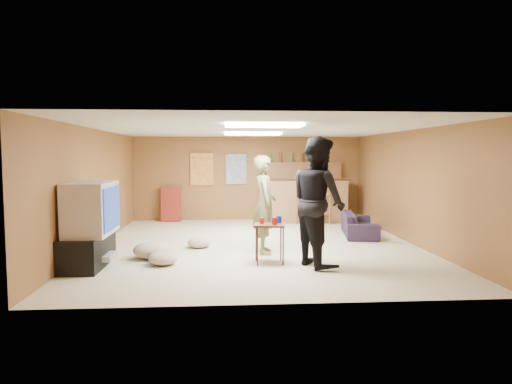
{
  "coord_description": "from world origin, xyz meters",
  "views": [
    {
      "loc": [
        -0.62,
        -8.59,
        1.7
      ],
      "look_at": [
        0.0,
        0.2,
        1.0
      ],
      "focal_mm": 32.0,
      "sensor_mm": 36.0,
      "label": 1
    }
  ],
  "objects": [
    {
      "name": "person_black",
      "position": [
        0.83,
        -1.67,
        1.0
      ],
      "size": [
        1.03,
        1.16,
        2.0
      ],
      "primitive_type": "imported",
      "rotation": [
        0.0,
        0.0,
        1.9
      ],
      "color": "black",
      "rests_on": "ground"
    },
    {
      "name": "bar_lip",
      "position": [
        1.5,
        2.7,
        1.1
      ],
      "size": [
        2.1,
        0.12,
        0.05
      ],
      "primitive_type": "cube",
      "color": "#381A12",
      "rests_on": "bar_counter"
    },
    {
      "name": "bar_stool_right",
      "position": [
        1.85,
        2.56,
        0.65
      ],
      "size": [
        0.51,
        0.51,
        1.29
      ],
      "primitive_type": null,
      "rotation": [
        0.0,
        0.0,
        -0.29
      ],
      "color": "brown",
      "rests_on": "ground"
    },
    {
      "name": "cushion_far",
      "position": [
        -1.57,
        -1.48,
        0.1
      ],
      "size": [
        0.51,
        0.51,
        0.21
      ],
      "primitive_type": "ellipsoid",
      "rotation": [
        0.0,
        0.0,
        0.11
      ],
      "color": "tan",
      "rests_on": "ground"
    },
    {
      "name": "bar_shelf",
      "position": [
        1.5,
        3.4,
        1.5
      ],
      "size": [
        2.0,
        0.18,
        0.05
      ],
      "primitive_type": "cube",
      "color": "brown",
      "rests_on": "bar_backing"
    },
    {
      "name": "tv_stand",
      "position": [
        -2.72,
        -1.5,
        0.25
      ],
      "size": [
        0.55,
        1.3,
        0.5
      ],
      "primitive_type": "cube",
      "color": "black",
      "rests_on": "ground"
    },
    {
      "name": "wall_right",
      "position": [
        3.0,
        0.0,
        1.1
      ],
      "size": [
        0.02,
        7.0,
        2.2
      ],
      "primitive_type": "cube",
      "color": "brown",
      "rests_on": "ground"
    },
    {
      "name": "sofa",
      "position": [
        2.28,
        0.93,
        0.24
      ],
      "size": [
        0.93,
        1.74,
        0.48
      ],
      "primitive_type": "imported",
      "rotation": [
        0.0,
        0.0,
        1.39
      ],
      "color": "black",
      "rests_on": "ground"
    },
    {
      "name": "dvd_box",
      "position": [
        -2.5,
        -1.5,
        0.15
      ],
      "size": [
        0.35,
        0.5,
        0.08
      ],
      "primitive_type": "cube",
      "color": "#B2B2B7",
      "rests_on": "tv_stand"
    },
    {
      "name": "ceiling_panel_front",
      "position": [
        0.0,
        -1.5,
        2.17
      ],
      "size": [
        1.2,
        0.6,
        0.04
      ],
      "primitive_type": "cube",
      "color": "white",
      "rests_on": "ceiling"
    },
    {
      "name": "folding_chair_stack",
      "position": [
        -2.0,
        3.3,
        0.45
      ],
      "size": [
        0.5,
        0.26,
        0.91
      ],
      "primitive_type": "cube",
      "rotation": [
        -0.14,
        0.0,
        0.0
      ],
      "color": "maroon",
      "rests_on": "ground"
    },
    {
      "name": "tray_table",
      "position": [
        0.09,
        -1.5,
        0.31
      ],
      "size": [
        0.53,
        0.45,
        0.63
      ],
      "primitive_type": "cube",
      "rotation": [
        0.0,
        0.0,
        -0.14
      ],
      "color": "#381A12",
      "rests_on": "ground"
    },
    {
      "name": "wall_left",
      "position": [
        -3.0,
        0.0,
        1.1
      ],
      "size": [
        0.02,
        7.0,
        2.2
      ],
      "primitive_type": "cube",
      "color": "brown",
      "rests_on": "ground"
    },
    {
      "name": "bottle_row",
      "position": [
        1.16,
        3.38,
        1.65
      ],
      "size": [
        1.2,
        0.08,
        0.26
      ],
      "primitive_type": null,
      "color": "#3F7233",
      "rests_on": "bar_shelf"
    },
    {
      "name": "bar_backing",
      "position": [
        1.5,
        3.42,
        1.2
      ],
      "size": [
        2.0,
        0.14,
        0.6
      ],
      "primitive_type": "cube",
      "color": "brown",
      "rests_on": "bar_counter"
    },
    {
      "name": "cushion_near_tv",
      "position": [
        -1.82,
        -1.0,
        0.14
      ],
      "size": [
        0.7,
        0.7,
        0.28
      ],
      "primitive_type": "ellipsoid",
      "rotation": [
        0.0,
        0.0,
        -0.13
      ],
      "color": "tan",
      "rests_on": "ground"
    },
    {
      "name": "wall_front",
      "position": [
        0.0,
        -3.5,
        1.1
      ],
      "size": [
        6.0,
        0.02,
        2.2
      ],
      "primitive_type": "cube",
      "color": "brown",
      "rests_on": "ground"
    },
    {
      "name": "bar_counter",
      "position": [
        1.5,
        2.95,
        0.55
      ],
      "size": [
        2.0,
        0.6,
        1.1
      ],
      "primitive_type": "cube",
      "color": "brown",
      "rests_on": "ground"
    },
    {
      "name": "poster_left",
      "position": [
        -1.2,
        3.46,
        1.35
      ],
      "size": [
        0.6,
        0.03,
        0.85
      ],
      "primitive_type": "cube",
      "color": "#BF3F26",
      "rests_on": "wall_back"
    },
    {
      "name": "ceiling_panel_back",
      "position": [
        0.0,
        1.2,
        2.17
      ],
      "size": [
        1.2,
        0.6,
        0.04
      ],
      "primitive_type": "cube",
      "color": "white",
      "rests_on": "ceiling"
    },
    {
      "name": "cup_blue",
      "position": [
        0.26,
        -1.39,
        0.68
      ],
      "size": [
        0.11,
        0.11,
        0.11
      ],
      "primitive_type": "cylinder",
      "rotation": [
        0.0,
        0.0,
        0.41
      ],
      "color": "navy",
      "rests_on": "tray_table"
    },
    {
      "name": "cup_red_near",
      "position": [
        -0.02,
        -1.47,
        0.68
      ],
      "size": [
        0.08,
        0.08,
        0.1
      ],
      "primitive_type": "cylinder",
      "rotation": [
        0.0,
        0.0,
        0.17
      ],
      "color": "red",
      "rests_on": "tray_table"
    },
    {
      "name": "person_olive",
      "position": [
        0.09,
        -0.74,
        0.85
      ],
      "size": [
        0.41,
        0.62,
        1.71
      ],
      "primitive_type": "imported",
      "rotation": [
        0.0,
        0.0,
        1.57
      ],
      "color": "#64663B",
      "rests_on": "ground"
    },
    {
      "name": "cushion_mid",
      "position": [
        -1.09,
        -0.18,
        0.1
      ],
      "size": [
        0.56,
        0.56,
        0.2
      ],
      "primitive_type": "ellipsoid",
      "rotation": [
        0.0,
        0.0,
        -0.38
      ],
      "color": "tan",
      "rests_on": "ground"
    },
    {
      "name": "bar_stool_left",
      "position": [
        1.3,
        2.7,
        0.62
      ],
      "size": [
        0.51,
        0.51,
        1.24
      ],
      "primitive_type": null,
      "rotation": [
        0.0,
        0.0,
        0.39
      ],
      "color": "brown",
      "rests_on": "ground"
    },
    {
      "name": "tv_body",
      "position": [
        -2.65,
        -1.5,
        0.9
      ],
      "size": [
        0.6,
        1.1,
        0.8
      ],
      "primitive_type": "cube",
      "color": "#B2B2B7",
      "rests_on": "tv_stand"
    },
    {
      "name": "tv_screen",
      "position": [
        -2.34,
        -1.5,
        0.9
      ],
      "size": [
        0.02,
        0.95,
        0.65
      ],
      "primitive_type": "cube",
      "color": "navy",
      "rests_on": "tv_body"
    },
    {
      "name": "poster_right",
      "position": [
        -0.3,
        3.46,
        1.35
      ],
      "size": [
        0.55,
        0.03,
        0.8
      ],
      "primitive_type": "cube",
      "color": "#334C99",
      "rests_on": "wall_back"
    },
    {
      "name": "cup_red_far",
      "position": [
        0.17,
        -1.56,
        0.68
      ],
      "size": [
        0.11,
        0.11,
        0.12
      ],
      "primitive_type": "cylinder",
      "rotation": [
        0.0,
        0.0,
        0.34
      ],
      "color": "red",
      "rests_on": "tray_table"
    },
    {
      "name": "ceiling",
      "position": [
        0.0,
        0.0,
        2.2
      ],
      "size": [
        6.0,
        7.0,
        0.02
      ],
      "primitive_type": "cube",
      "color": "silver",
      "rests_on": "ground"
    },
    {
      "name": "ground",
      "position": [
        0.0,
        0.0,
        0.0
      ],
      "size": [
        7.0,
        7.0,
        0.0
      ],
      "primitive_type": "plane",
      "color": "beige",
      "rests_on": "ground"
    },
    {
      "name": "wall_back",
      "position": [
        0.0,
        3.5,
        1.1
      ],
      "size": [
        6.0,
        0.02,
        2.2
      ],
      "primitive_type": "cube",
      "color": "brown",
      "rests_on": "ground"
    }
  ]
}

